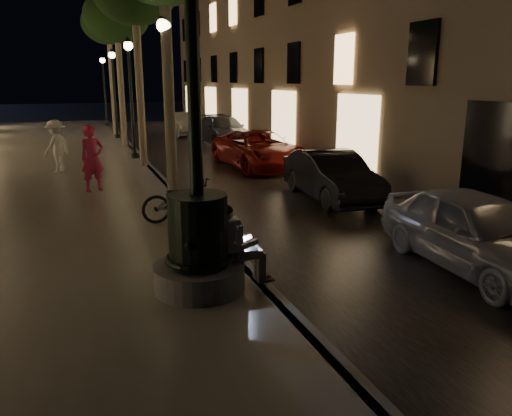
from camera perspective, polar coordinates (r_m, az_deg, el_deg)
name	(u,v)px	position (r m, az deg, el deg)	size (l,w,h in m)	color
ground	(146,166)	(20.50, -12.46, 4.69)	(120.00, 120.00, 0.00)	black
cobble_lane	(218,162)	(21.10, -4.35, 5.29)	(6.00, 45.00, 0.02)	black
promenade	(37,170)	(20.35, -23.71, 4.03)	(8.00, 45.00, 0.20)	slate
curb_strip	(146,164)	(20.48, -12.48, 4.97)	(0.25, 45.00, 0.20)	#59595B
fountain_lamppost	(198,226)	(7.55, -6.65, -2.07)	(1.40, 1.40, 5.21)	#59595B
seated_man_laptop	(237,242)	(7.80, -2.20, -3.89)	(0.93, 0.31, 1.30)	tan
tree_third	(116,17)	(25.32, -15.66, 20.26)	(3.00, 3.00, 7.20)	#6B604C
tree_far	(108,24)	(31.30, -16.55, 19.52)	(3.00, 3.00, 7.50)	#6B604C
lamp_curb_a	(166,84)	(13.26, -10.20, 13.74)	(0.36, 0.36, 4.81)	black
lamp_curb_b	(130,83)	(21.18, -14.16, 13.71)	(0.36, 0.36, 4.81)	black
lamp_curb_c	(114,82)	(29.15, -15.96, 13.67)	(0.36, 0.36, 4.81)	black
lamp_curb_d	(104,82)	(37.12, -16.99, 13.64)	(0.36, 0.36, 4.81)	black
car_front	(477,231)	(9.77, 23.93, -2.43)	(1.70, 4.22, 1.44)	#A1A2A8
car_second	(331,176)	(14.39, 8.62, 3.66)	(1.47, 4.22, 1.39)	black
car_third	(259,150)	(19.44, 0.35, 6.68)	(2.40, 5.21, 1.45)	maroon
car_rear	(223,130)	(26.94, -3.79, 8.85)	(2.08, 5.12, 1.49)	#333339
car_fifth	(186,124)	(31.50, -7.97, 9.49)	(1.51, 4.33, 1.43)	#A3A29E
pedestrian_red	(92,158)	(15.16, -18.19, 5.41)	(0.70, 0.46, 1.91)	#B8244A
pedestrian_white	(56,146)	(18.84, -21.84, 6.58)	(1.17, 0.67, 1.81)	silver
bicycle	(183,199)	(11.50, -8.29, 1.00)	(0.67, 1.92, 1.01)	black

